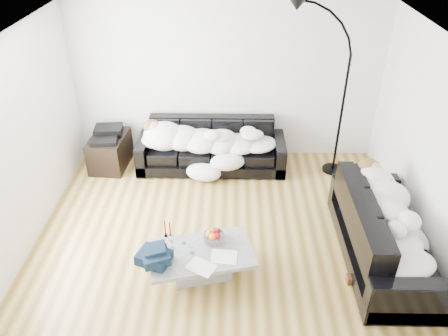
{
  "coord_description": "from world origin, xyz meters",
  "views": [
    {
      "loc": [
        0.1,
        -4.46,
        3.94
      ],
      "look_at": [
        0.0,
        0.3,
        0.9
      ],
      "focal_mm": 35.0,
      "sensor_mm": 36.0,
      "label": 1
    }
  ],
  "objects_px": {
    "coffee_table": "(201,263)",
    "fruit_bowl": "(214,235)",
    "sleeper_back": "(211,135)",
    "candle_right": "(170,230)",
    "shoes": "(364,275)",
    "floor_lamp": "(343,104)",
    "wine_glass_c": "(192,248)",
    "candle_left": "(165,229)",
    "sofa_back": "(211,146)",
    "sleeper_right": "(389,217)",
    "sofa_right": "(385,230)",
    "av_cabinet": "(110,151)",
    "wine_glass_a": "(183,238)",
    "stereo": "(107,133)",
    "wine_glass_b": "(172,242)"
  },
  "relations": [
    {
      "from": "sofa_back",
      "to": "wine_glass_c",
      "type": "bearing_deg",
      "value": -92.64
    },
    {
      "from": "fruit_bowl",
      "to": "wine_glass_a",
      "type": "relative_size",
      "value": 1.59
    },
    {
      "from": "sofa_back",
      "to": "candle_right",
      "type": "distance_m",
      "value": 2.22
    },
    {
      "from": "floor_lamp",
      "to": "stereo",
      "type": "bearing_deg",
      "value": 167.68
    },
    {
      "from": "sleeper_right",
      "to": "candle_right",
      "type": "xyz_separation_m",
      "value": [
        -2.63,
        -0.08,
        -0.18
      ]
    },
    {
      "from": "coffee_table",
      "to": "fruit_bowl",
      "type": "xyz_separation_m",
      "value": [
        0.15,
        0.2,
        0.25
      ]
    },
    {
      "from": "wine_glass_c",
      "to": "candle_right",
      "type": "relative_size",
      "value": 0.88
    },
    {
      "from": "stereo",
      "to": "fruit_bowl",
      "type": "bearing_deg",
      "value": -55.99
    },
    {
      "from": "shoes",
      "to": "stereo",
      "type": "relative_size",
      "value": 1.12
    },
    {
      "from": "fruit_bowl",
      "to": "av_cabinet",
      "type": "height_order",
      "value": "av_cabinet"
    },
    {
      "from": "coffee_table",
      "to": "candle_right",
      "type": "relative_size",
      "value": 5.63
    },
    {
      "from": "wine_glass_a",
      "to": "sofa_right",
      "type": "bearing_deg",
      "value": 4.73
    },
    {
      "from": "wine_glass_b",
      "to": "floor_lamp",
      "type": "xyz_separation_m",
      "value": [
        2.38,
        2.32,
        0.75
      ]
    },
    {
      "from": "sleeper_right",
      "to": "shoes",
      "type": "xyz_separation_m",
      "value": [
        -0.28,
        -0.38,
        -0.59
      ]
    },
    {
      "from": "wine_glass_b",
      "to": "sofa_back",
      "type": "bearing_deg",
      "value": 81.54
    },
    {
      "from": "wine_glass_a",
      "to": "stereo",
      "type": "distance_m",
      "value": 2.73
    },
    {
      "from": "wine_glass_b",
      "to": "candle_right",
      "type": "bearing_deg",
      "value": 102.26
    },
    {
      "from": "sofa_right",
      "to": "wine_glass_a",
      "type": "bearing_deg",
      "value": 94.73
    },
    {
      "from": "stereo",
      "to": "candle_left",
      "type": "bearing_deg",
      "value": -65.73
    },
    {
      "from": "wine_glass_c",
      "to": "stereo",
      "type": "relative_size",
      "value": 0.43
    },
    {
      "from": "sofa_right",
      "to": "floor_lamp",
      "type": "height_order",
      "value": "floor_lamp"
    },
    {
      "from": "wine_glass_c",
      "to": "av_cabinet",
      "type": "bearing_deg",
      "value": 122.5
    },
    {
      "from": "sofa_back",
      "to": "stereo",
      "type": "height_order",
      "value": "sofa_back"
    },
    {
      "from": "sofa_back",
      "to": "coffee_table",
      "type": "bearing_deg",
      "value": -90.22
    },
    {
      "from": "sleeper_right",
      "to": "wine_glass_a",
      "type": "xyz_separation_m",
      "value": [
        -2.46,
        -0.2,
        -0.21
      ]
    },
    {
      "from": "wine_glass_a",
      "to": "candle_left",
      "type": "relative_size",
      "value": 0.66
    },
    {
      "from": "candle_left",
      "to": "floor_lamp",
      "type": "distance_m",
      "value": 3.33
    },
    {
      "from": "sleeper_back",
      "to": "candle_right",
      "type": "relative_size",
      "value": 9.43
    },
    {
      "from": "sofa_back",
      "to": "av_cabinet",
      "type": "xyz_separation_m",
      "value": [
        -1.69,
        0.01,
        -0.12
      ]
    },
    {
      "from": "sleeper_right",
      "to": "shoes",
      "type": "bearing_deg",
      "value": 143.53
    },
    {
      "from": "fruit_bowl",
      "to": "floor_lamp",
      "type": "bearing_deg",
      "value": 48.97
    },
    {
      "from": "sleeper_back",
      "to": "stereo",
      "type": "height_order",
      "value": "sleeper_back"
    },
    {
      "from": "candle_right",
      "to": "stereo",
      "type": "relative_size",
      "value": 0.49
    },
    {
      "from": "wine_glass_b",
      "to": "stereo",
      "type": "distance_m",
      "value": 2.75
    },
    {
      "from": "candle_left",
      "to": "av_cabinet",
      "type": "distance_m",
      "value": 2.51
    },
    {
      "from": "shoes",
      "to": "floor_lamp",
      "type": "height_order",
      "value": "floor_lamp"
    },
    {
      "from": "coffee_table",
      "to": "candle_left",
      "type": "bearing_deg",
      "value": 149.71
    },
    {
      "from": "coffee_table",
      "to": "stereo",
      "type": "distance_m",
      "value": 3.0
    },
    {
      "from": "av_cabinet",
      "to": "sofa_back",
      "type": "bearing_deg",
      "value": 4.42
    },
    {
      "from": "wine_glass_c",
      "to": "floor_lamp",
      "type": "relative_size",
      "value": 0.08
    },
    {
      "from": "wine_glass_b",
      "to": "coffee_table",
      "type": "bearing_deg",
      "value": -8.03
    },
    {
      "from": "sofa_back",
      "to": "sleeper_right",
      "type": "height_order",
      "value": "sleeper_right"
    },
    {
      "from": "wine_glass_c",
      "to": "candle_left",
      "type": "xyz_separation_m",
      "value": [
        -0.35,
        0.3,
        0.02
      ]
    },
    {
      "from": "shoes",
      "to": "coffee_table",
      "type": "bearing_deg",
      "value": -170.28
    },
    {
      "from": "sleeper_back",
      "to": "shoes",
      "type": "height_order",
      "value": "sleeper_back"
    },
    {
      "from": "wine_glass_a",
      "to": "floor_lamp",
      "type": "bearing_deg",
      "value": 44.73
    },
    {
      "from": "wine_glass_c",
      "to": "floor_lamp",
      "type": "bearing_deg",
      "value": 48.37
    },
    {
      "from": "sofa_right",
      "to": "av_cabinet",
      "type": "xyz_separation_m",
      "value": [
        -3.92,
        2.1,
        -0.16
      ]
    },
    {
      "from": "coffee_table",
      "to": "sleeper_back",
      "type": "bearing_deg",
      "value": 89.77
    },
    {
      "from": "candle_left",
      "to": "fruit_bowl",
      "type": "bearing_deg",
      "value": -5.82
    }
  ]
}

